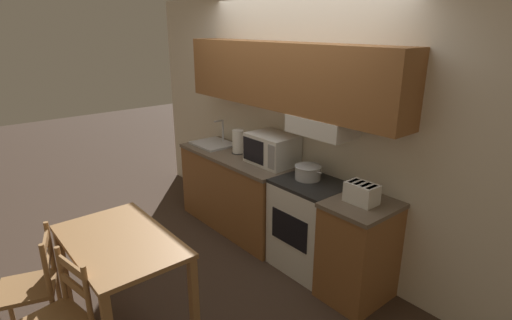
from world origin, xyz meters
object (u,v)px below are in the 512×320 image
Objects in this scene: toaster at (362,193)px; paper_towel_roll at (238,142)px; cooking_pot at (308,172)px; chair_left_of_table at (33,287)px; dining_table at (121,252)px; stove_range at (309,226)px; microwave at (272,149)px; sink_basin at (213,143)px.

paper_towel_roll is (-1.68, 0.04, 0.05)m from toaster.
paper_towel_roll reaches higher than cooking_pot.
toaster is 0.31× the size of chair_left_of_table.
toaster reaches higher than dining_table.
stove_range is 1.04× the size of chair_left_of_table.
microwave reaches higher than stove_range.
paper_towel_roll is at bearing -179.14° from cooking_pot.
cooking_pot is 0.69× the size of sink_basin.
microwave is (-0.63, 0.07, 0.59)m from stove_range.
cooking_pot is 0.30× the size of dining_table.
chair_left_of_table is (-0.04, -2.30, -0.61)m from microwave.
paper_towel_roll is at bearing -174.07° from microwave.
toaster is at bearing -4.93° from cooking_pot.
cooking_pot is at bearing -3.84° from microwave.
stove_range is 0.76m from toaster.
stove_range is 1.26m from paper_towel_roll.
chair_left_of_table is at bearing -78.31° from paper_towel_roll.
toaster is 2.58m from chair_left_of_table.
toaster reaches higher than stove_range.
paper_towel_roll reaches higher than stove_range.
dining_table is 1.30× the size of chair_left_of_table.
cooking_pot reaches higher than stove_range.
toaster is at bearing -1.34° from paper_towel_roll.
chair_left_of_table is (0.91, -2.22, -0.48)m from sink_basin.
paper_towel_roll reaches higher than chair_left_of_table.
microwave is 0.50m from paper_towel_roll.
sink_basin reaches higher than stove_range.
microwave is 1.93× the size of paper_towel_roll.
microwave reaches higher than toaster.
microwave reaches higher than sink_basin.
toaster is at bearing -4.43° from microwave.
microwave is 1.80m from dining_table.
microwave is at bearing 176.16° from cooking_pot.
dining_table is 0.67m from chair_left_of_table.
microwave is 2.38m from chair_left_of_table.
microwave reaches higher than dining_table.
chair_left_of_table is (-1.22, -2.21, -0.54)m from toaster.
toaster reaches higher than chair_left_of_table.
stove_range is at bearing -6.79° from microwave.
cooking_pot reaches higher than chair_left_of_table.
stove_range is 2.32m from chair_left_of_table.
microwave is 0.96m from sink_basin.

